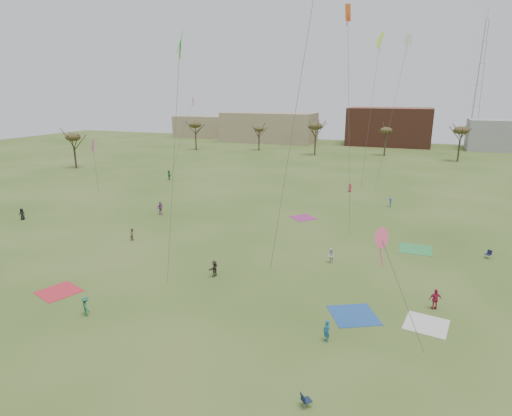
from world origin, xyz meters
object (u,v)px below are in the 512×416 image
(flyer_near_right, at_px, (327,331))
(camp_chair_center, at_px, (306,403))
(spectator_fore_a, at_px, (435,299))
(camp_chair_right, at_px, (488,256))
(flyer_near_center, at_px, (86,306))
(radio_tower, at_px, (478,84))

(flyer_near_right, relative_size, camp_chair_center, 1.82)
(spectator_fore_a, xyz_separation_m, camp_chair_right, (5.41, 13.51, -0.60))
(flyer_near_right, bearing_deg, camp_chair_right, 97.82)
(spectator_fore_a, height_order, camp_chair_right, spectator_fore_a)
(flyer_near_center, distance_m, radio_tower, 135.08)
(flyer_near_center, height_order, spectator_fore_a, spectator_fore_a)
(flyer_near_center, bearing_deg, flyer_near_right, -139.35)
(flyer_near_right, height_order, camp_chair_center, flyer_near_right)
(flyer_near_right, distance_m, radio_tower, 128.01)
(flyer_near_center, bearing_deg, radio_tower, -75.95)
(camp_chair_right, bearing_deg, camp_chair_center, -69.78)
(spectator_fore_a, bearing_deg, radio_tower, -116.06)
(camp_chair_center, relative_size, camp_chair_right, 1.00)
(flyer_near_right, relative_size, radio_tower, 0.04)
(camp_chair_center, relative_size, radio_tower, 0.02)
(flyer_near_center, xyz_separation_m, flyer_near_right, (18.02, 3.19, 0.01))
(flyer_near_right, bearing_deg, radio_tower, 119.35)
(flyer_near_center, distance_m, spectator_fore_a, 27.29)
(camp_chair_center, xyz_separation_m, radio_tower, (19.83, 131.70, 18.95))
(camp_chair_right, bearing_deg, radio_tower, 129.80)
(flyer_near_center, relative_size, spectator_fore_a, 0.90)
(radio_tower, bearing_deg, camp_chair_center, -98.56)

